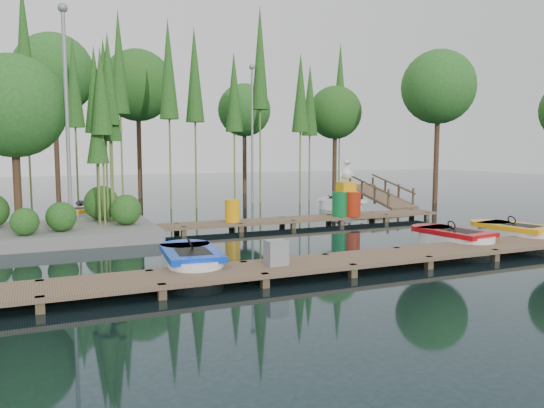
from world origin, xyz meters
name	(u,v)px	position (x,y,z in m)	size (l,w,h in m)	color
ground_plane	(264,241)	(0.00, 0.00, 0.00)	(90.00, 90.00, 0.00)	#1A2C31
near_dock	(338,262)	(0.00, -4.50, 0.23)	(18.00, 1.50, 0.50)	brown
far_dock	(262,222)	(1.00, 2.50, 0.23)	(15.00, 1.20, 0.50)	brown
island	(40,139)	(-6.30, 3.29, 3.18)	(6.20, 4.20, 6.75)	slate
tree_screen	(135,79)	(-2.04, 10.60, 6.12)	(34.42, 18.53, 10.31)	#49301F
lamp_island	(66,103)	(-5.50, 2.50, 4.26)	(0.30, 0.30, 7.25)	gray
lamp_rear	(252,122)	(4.00, 11.00, 4.26)	(0.30, 0.30, 7.25)	gray
ramp	(381,195)	(9.00, 6.50, 0.59)	(1.50, 3.94, 1.49)	brown
boat_blue	(191,262)	(-3.23, -3.30, 0.26)	(1.45, 2.79, 0.91)	white
boat_red	(454,240)	(4.56, -3.35, 0.26)	(1.58, 2.79, 0.89)	white
boat_yellow_near	(514,234)	(6.96, -3.34, 0.26)	(1.68, 2.86, 0.90)	white
boat_yellow_far	(88,215)	(-4.67, 6.80, 0.28)	(2.67, 1.23, 1.33)	white
boat_white_far	(341,204)	(6.74, 6.46, 0.26)	(2.20, 2.66, 1.15)	white
utility_cabinet	(276,253)	(-1.61, -4.50, 0.58)	(0.46, 0.39, 0.56)	gray
yellow_barrel	(232,211)	(-0.15, 2.50, 0.70)	(0.53, 0.53, 0.80)	#FDA70D
drum_cluster	(347,199)	(4.49, 2.34, 0.93)	(1.25, 1.15, 2.16)	#0B6B2D
seagull_post	(355,202)	(4.94, 2.50, 0.81)	(0.47, 0.26, 0.76)	gray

